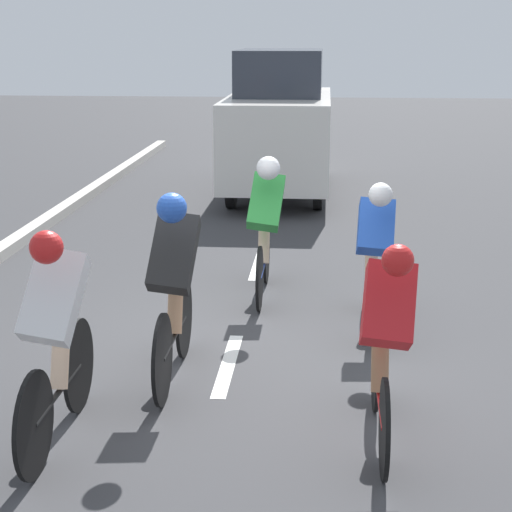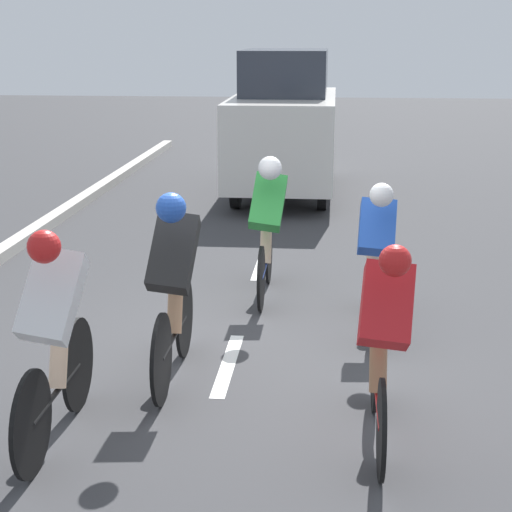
{
  "view_description": "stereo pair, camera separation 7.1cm",
  "coord_description": "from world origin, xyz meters",
  "px_view_note": "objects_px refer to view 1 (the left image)",
  "views": [
    {
      "loc": [
        -0.78,
        6.79,
        2.71
      ],
      "look_at": [
        -0.24,
        0.12,
        0.95
      ],
      "focal_mm": 60.0,
      "sensor_mm": 36.0,
      "label": 1
    },
    {
      "loc": [
        -0.85,
        6.78,
        2.71
      ],
      "look_at": [
        -0.24,
        0.12,
        0.95
      ],
      "focal_mm": 60.0,
      "sensor_mm": 36.0,
      "label": 2
    }
  ],
  "objects_px": {
    "cyclist_red": "(386,339)",
    "support_car": "(280,124)",
    "cyclist_black": "(174,283)",
    "cyclist_green": "(265,222)",
    "cyclist_blue": "(374,252)",
    "cyclist_white": "(55,333)"
  },
  "relations": [
    {
      "from": "cyclist_red",
      "to": "cyclist_green",
      "type": "bearing_deg",
      "value": -72.39
    },
    {
      "from": "cyclist_white",
      "to": "cyclist_green",
      "type": "xyz_separation_m",
      "value": [
        -1.14,
        -3.39,
        0.01
      ]
    },
    {
      "from": "cyclist_white",
      "to": "cyclist_blue",
      "type": "bearing_deg",
      "value": -131.37
    },
    {
      "from": "cyclist_white",
      "to": "cyclist_blue",
      "type": "height_order",
      "value": "cyclist_white"
    },
    {
      "from": "cyclist_red",
      "to": "support_car",
      "type": "distance_m",
      "value": 9.33
    },
    {
      "from": "cyclist_green",
      "to": "cyclist_black",
      "type": "distance_m",
      "value": 2.33
    },
    {
      "from": "cyclist_black",
      "to": "support_car",
      "type": "xyz_separation_m",
      "value": [
        -0.36,
        -8.3,
        0.36
      ]
    },
    {
      "from": "cyclist_green",
      "to": "support_car",
      "type": "relative_size",
      "value": 0.39
    },
    {
      "from": "cyclist_green",
      "to": "cyclist_blue",
      "type": "xyz_separation_m",
      "value": [
        -1.07,
        0.89,
        -0.07
      ]
    },
    {
      "from": "cyclist_green",
      "to": "support_car",
      "type": "height_order",
      "value": "support_car"
    },
    {
      "from": "cyclist_black",
      "to": "cyclist_white",
      "type": "bearing_deg",
      "value": 62.52
    },
    {
      "from": "cyclist_white",
      "to": "support_car",
      "type": "xyz_separation_m",
      "value": [
        -0.95,
        -9.42,
        0.39
      ]
    },
    {
      "from": "cyclist_blue",
      "to": "cyclist_black",
      "type": "bearing_deg",
      "value": 40.38
    },
    {
      "from": "cyclist_blue",
      "to": "support_car",
      "type": "relative_size",
      "value": 0.39
    },
    {
      "from": "cyclist_blue",
      "to": "support_car",
      "type": "height_order",
      "value": "support_car"
    },
    {
      "from": "cyclist_black",
      "to": "cyclist_red",
      "type": "bearing_deg",
      "value": 148.93
    },
    {
      "from": "cyclist_black",
      "to": "support_car",
      "type": "distance_m",
      "value": 8.31
    },
    {
      "from": "cyclist_green",
      "to": "cyclist_blue",
      "type": "relative_size",
      "value": 0.99
    },
    {
      "from": "cyclist_green",
      "to": "cyclist_black",
      "type": "xyz_separation_m",
      "value": [
        0.55,
        2.27,
        0.01
      ]
    },
    {
      "from": "cyclist_white",
      "to": "cyclist_blue",
      "type": "distance_m",
      "value": 3.33
    },
    {
      "from": "cyclist_green",
      "to": "cyclist_white",
      "type": "bearing_deg",
      "value": 71.49
    },
    {
      "from": "cyclist_black",
      "to": "cyclist_red",
      "type": "height_order",
      "value": "cyclist_black"
    }
  ]
}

